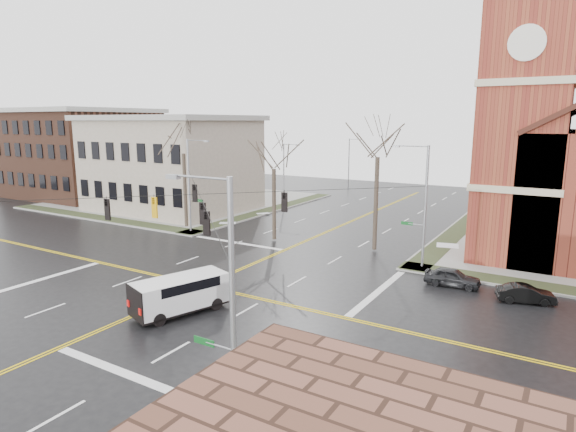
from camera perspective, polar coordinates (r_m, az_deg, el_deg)
The scene contains 18 objects.
ground at distance 33.05m, azimuth -10.09°, elevation -8.14°, with size 120.00×120.00×0.00m, color black.
sidewalks at distance 33.02m, azimuth -10.10°, elevation -8.01°, with size 80.00×80.00×0.17m.
road_markings at distance 33.05m, azimuth -10.09°, elevation -8.13°, with size 100.00×100.00×0.01m.
civic_building_a at distance 61.10m, azimuth -13.57°, elevation 5.87°, with size 18.00×14.00×11.00m, color gray.
civic_building_b at distance 77.56m, azimuth -23.21°, elevation 6.72°, with size 18.00×16.00×12.00m, color brown.
signal_pole_ne at distance 36.56m, azimuth 15.71°, elevation 1.50°, with size 2.75×0.22×9.00m.
signal_pole_nw at distance 47.71m, azimuth -11.51°, elevation 3.88°, with size 2.75×0.22×9.00m.
signal_pole_se at distance 16.23m, azimuth -7.08°, elevation -10.19°, with size 2.75×0.22×9.00m.
span_wires at distance 31.56m, azimuth -10.48°, elevation 2.55°, with size 23.02×23.02×0.03m.
traffic_signals at distance 31.19m, azimuth -11.24°, elevation 1.02°, with size 8.21×8.26×1.30m.
streetlight_north_a at distance 60.51m, azimuth -0.39°, elevation 5.15°, with size 2.30×0.20×8.00m.
streetlight_north_b at distance 78.20m, azimuth 7.32°, elevation 6.43°, with size 2.30×0.20×8.00m.
cargo_van at distance 28.58m, azimuth -12.24°, elevation -8.72°, with size 3.80×5.84×2.08m.
parked_car_a at distance 34.14m, azimuth 18.90°, elevation -6.87°, with size 1.45×3.60×1.23m, color black.
parked_car_b at distance 32.86m, azimuth 26.34°, elevation -8.27°, with size 1.16×3.33×1.10m, color black.
tree_nw_far at distance 49.88m, azimuth -12.30°, elevation 7.80°, with size 4.00×4.00×11.20m.
tree_nw_near at distance 43.26m, azimuth -1.69°, elevation 6.16°, with size 4.00×4.00×9.71m.
tree_ne at distance 40.21m, azimuth 10.59°, elevation 7.61°, with size 4.00×4.00×11.69m.
Camera 1 is at (20.75, -23.33, 10.85)m, focal length 30.00 mm.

